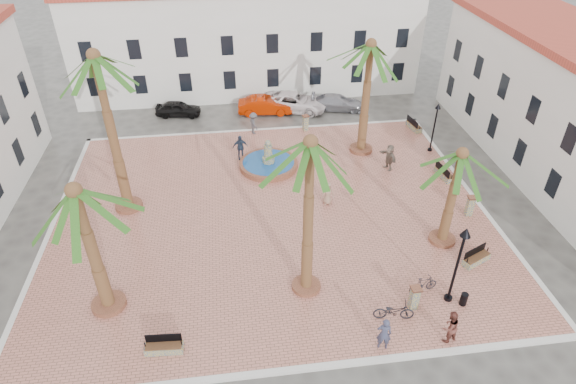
# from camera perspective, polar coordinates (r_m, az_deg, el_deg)

# --- Properties ---
(ground) EXTENTS (120.00, 120.00, 0.00)m
(ground) POSITION_cam_1_polar(r_m,az_deg,el_deg) (29.54, -1.93, -2.69)
(ground) COLOR #56544F
(ground) RESTS_ON ground
(plaza) EXTENTS (26.00, 22.00, 0.15)m
(plaza) POSITION_cam_1_polar(r_m,az_deg,el_deg) (29.49, -1.93, -2.58)
(plaza) COLOR tan
(plaza) RESTS_ON ground
(kerb_n) EXTENTS (26.30, 0.30, 0.16)m
(kerb_n) POSITION_cam_1_polar(r_m,az_deg,el_deg) (38.77, -3.64, 7.31)
(kerb_n) COLOR silver
(kerb_n) RESTS_ON ground
(kerb_s) EXTENTS (26.30, 0.30, 0.16)m
(kerb_s) POSITION_cam_1_polar(r_m,az_deg,el_deg) (21.87, 1.29, -20.27)
(kerb_s) COLOR silver
(kerb_s) RESTS_ON ground
(kerb_e) EXTENTS (0.30, 22.30, 0.16)m
(kerb_e) POSITION_cam_1_polar(r_m,az_deg,el_deg) (33.06, 21.09, -0.58)
(kerb_e) COLOR silver
(kerb_e) RESTS_ON ground
(kerb_w) EXTENTS (0.30, 22.30, 0.16)m
(kerb_w) POSITION_cam_1_polar(r_m,az_deg,el_deg) (31.37, -26.33, -4.21)
(kerb_w) COLOR silver
(kerb_w) RESTS_ON ground
(building_north) EXTENTS (30.40, 7.40, 9.50)m
(building_north) POSITION_cam_1_polar(r_m,az_deg,el_deg) (45.32, -4.83, 17.84)
(building_north) COLOR white
(building_north) RESTS_ON ground
(fountain) EXTENTS (4.08, 4.08, 2.11)m
(fountain) POSITION_cam_1_polar(r_m,az_deg,el_deg) (33.66, -2.33, 3.42)
(fountain) COLOR brown
(fountain) RESTS_ON plaza
(palm_nw) EXTENTS (5.35, 5.35, 9.99)m
(palm_nw) POSITION_cam_1_polar(r_m,az_deg,el_deg) (27.50, -21.62, 12.92)
(palm_nw) COLOR brown
(palm_nw) RESTS_ON plaza
(palm_sw) EXTENTS (5.32, 5.32, 7.17)m
(palm_sw) POSITION_cam_1_polar(r_m,az_deg,el_deg) (21.73, -23.55, -1.67)
(palm_sw) COLOR brown
(palm_sw) RESTS_ON plaza
(palm_s) EXTENTS (4.72, 4.72, 8.70)m
(palm_s) POSITION_cam_1_polar(r_m,az_deg,el_deg) (20.07, 2.62, 3.83)
(palm_s) COLOR brown
(palm_s) RESTS_ON plaza
(palm_e) EXTENTS (4.81, 4.81, 6.04)m
(palm_e) POSITION_cam_1_polar(r_m,az_deg,el_deg) (25.99, 19.64, 2.90)
(palm_e) COLOR brown
(palm_e) RESTS_ON plaza
(palm_ne) EXTENTS (5.45, 5.45, 8.30)m
(palm_ne) POSITION_cam_1_polar(r_m,az_deg,el_deg) (33.25, 9.68, 15.43)
(palm_ne) COLOR brown
(palm_ne) RESTS_ON plaza
(bench_s) EXTENTS (1.70, 0.62, 0.88)m
(bench_s) POSITION_cam_1_polar(r_m,az_deg,el_deg) (22.78, -14.46, -17.39)
(bench_s) COLOR gray
(bench_s) RESTS_ON plaza
(bench_se) EXTENTS (1.75, 1.17, 0.89)m
(bench_se) POSITION_cam_1_polar(r_m,az_deg,el_deg) (27.81, 21.42, -7.36)
(bench_se) COLOR gray
(bench_se) RESTS_ON plaza
(bench_e) EXTENTS (0.79, 1.83, 0.93)m
(bench_e) POSITION_cam_1_polar(r_m,az_deg,el_deg) (34.18, 18.01, 2.04)
(bench_e) COLOR gray
(bench_e) RESTS_ON plaza
(bench_ne) EXTENTS (0.82, 1.79, 0.91)m
(bench_ne) POSITION_cam_1_polar(r_m,az_deg,el_deg) (39.93, 14.68, 7.59)
(bench_ne) COLOR gray
(bench_ne) RESTS_ON plaza
(lamppost_s) EXTENTS (0.49, 0.49, 4.50)m
(lamppost_s) POSITION_cam_1_polar(r_m,az_deg,el_deg) (23.46, 19.76, -6.81)
(lamppost_s) COLOR black
(lamppost_s) RESTS_ON plaza
(lamppost_e) EXTENTS (0.41, 0.41, 3.76)m
(lamppost_e) POSITION_cam_1_polar(r_m,az_deg,el_deg) (36.11, 17.10, 8.24)
(lamppost_e) COLOR black
(lamppost_e) RESTS_ON plaza
(bollard_se) EXTENTS (0.50, 0.50, 1.34)m
(bollard_se) POSITION_cam_1_polar(r_m,az_deg,el_deg) (24.13, 14.75, -12.00)
(bollard_se) COLOR gray
(bollard_se) RESTS_ON plaza
(bollard_n) EXTENTS (0.56, 0.56, 1.28)m
(bollard_n) POSITION_cam_1_polar(r_m,az_deg,el_deg) (38.29, 2.09, 8.23)
(bollard_n) COLOR gray
(bollard_n) RESTS_ON plaza
(bollard_e) EXTENTS (0.52, 0.52, 1.32)m
(bollard_e) POSITION_cam_1_polar(r_m,az_deg,el_deg) (30.87, 20.78, -1.51)
(bollard_e) COLOR gray
(bollard_e) RESTS_ON plaza
(litter_bin) EXTENTS (0.35, 0.35, 0.68)m
(litter_bin) POSITION_cam_1_polar(r_m,az_deg,el_deg) (25.26, 20.11, -11.83)
(litter_bin) COLOR black
(litter_bin) RESTS_ON plaza
(cyclist_a) EXTENTS (0.73, 0.57, 1.79)m
(cyclist_a) POSITION_cam_1_polar(r_m,az_deg,el_deg) (22.14, 11.32, -16.13)
(cyclist_a) COLOR #393B56
(cyclist_a) RESTS_ON plaza
(bicycle_a) EXTENTS (1.99, 0.95, 1.01)m
(bicycle_a) POSITION_cam_1_polar(r_m,az_deg,el_deg) (23.60, 12.43, -13.60)
(bicycle_a) COLOR black
(bicycle_a) RESTS_ON plaza
(cyclist_b) EXTENTS (1.01, 0.88, 1.74)m
(cyclist_b) POSITION_cam_1_polar(r_m,az_deg,el_deg) (23.14, 18.64, -14.88)
(cyclist_b) COLOR brown
(cyclist_b) RESTS_ON plaza
(bicycle_b) EXTENTS (1.57, 0.67, 0.92)m
(bicycle_b) POSITION_cam_1_polar(r_m,az_deg,el_deg) (25.21, 15.74, -10.48)
(bicycle_b) COLOR black
(bicycle_b) RESTS_ON plaza
(pedestrian_fountain_a) EXTENTS (0.78, 0.54, 1.52)m
(pedestrian_fountain_a) POSITION_cam_1_polar(r_m,az_deg,el_deg) (29.85, 4.73, -0.18)
(pedestrian_fountain_a) COLOR #A07A63
(pedestrian_fountain_a) RESTS_ON plaza
(pedestrian_fountain_b) EXTENTS (1.14, 0.58, 1.86)m
(pedestrian_fountain_b) POSITION_cam_1_polar(r_m,az_deg,el_deg) (34.45, -5.69, 5.31)
(pedestrian_fountain_b) COLOR #28374C
(pedestrian_fountain_b) RESTS_ON plaza
(pedestrian_north) EXTENTS (0.96, 1.27, 1.75)m
(pedestrian_north) POSITION_cam_1_polar(r_m,az_deg,el_deg) (37.79, -4.10, 8.13)
(pedestrian_north) COLOR #49494E
(pedestrian_north) RESTS_ON plaza
(pedestrian_east) EXTENTS (1.08, 1.81, 1.86)m
(pedestrian_east) POSITION_cam_1_polar(r_m,az_deg,el_deg) (33.82, 11.90, 4.06)
(pedestrian_east) COLOR #756558
(pedestrian_east) RESTS_ON plaza
(car_black) EXTENTS (3.90, 1.99, 1.27)m
(car_black) POSITION_cam_1_polar(r_m,az_deg,el_deg) (42.00, -12.89, 9.60)
(car_black) COLOR black
(car_black) RESTS_ON ground
(car_red) EXTENTS (4.63, 1.92, 1.49)m
(car_red) POSITION_cam_1_polar(r_m,az_deg,el_deg) (41.36, -2.74, 10.23)
(car_red) COLOR #BC2400
(car_red) RESTS_ON ground
(car_silver) EXTENTS (4.79, 2.77, 1.30)m
(car_silver) POSITION_cam_1_polar(r_m,az_deg,el_deg) (42.27, 5.86, 10.51)
(car_silver) COLOR #96959D
(car_silver) RESTS_ON ground
(car_white) EXTENTS (6.07, 4.27, 1.54)m
(car_white) POSITION_cam_1_polar(r_m,az_deg,el_deg) (41.89, 0.73, 10.64)
(car_white) COLOR white
(car_white) RESTS_ON ground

